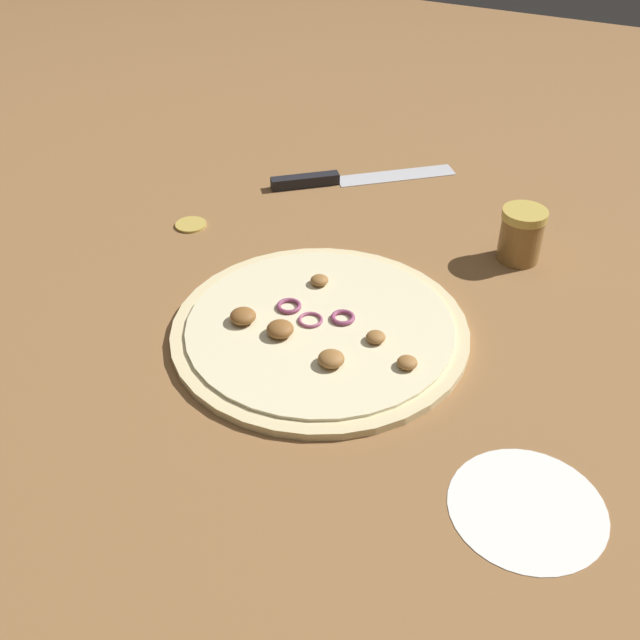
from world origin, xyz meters
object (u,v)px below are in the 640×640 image
pizza (319,329)px  loose_cap (191,224)px  spice_jar (521,235)px  knife (335,179)px

pizza → loose_cap: 0.32m
pizza → spice_jar: bearing=58.0°
pizza → loose_cap: (-0.29, 0.15, -0.00)m
pizza → spice_jar: 0.32m
spice_jar → loose_cap: (-0.46, -0.13, -0.03)m
loose_cap → knife: bearing=59.2°
knife → spice_jar: spice_jar is taller
knife → loose_cap: (-0.13, -0.22, -0.00)m
knife → spice_jar: (0.33, -0.10, 0.03)m
spice_jar → loose_cap: 0.48m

